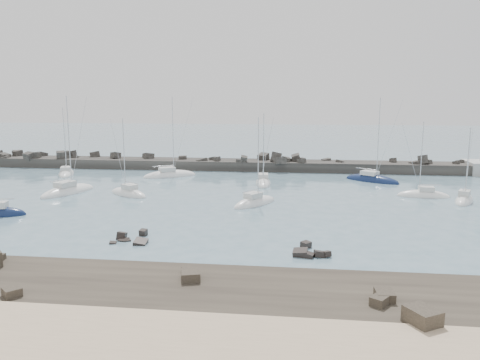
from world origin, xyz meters
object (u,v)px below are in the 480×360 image
sailboat_4 (128,194)px  sailboat_7 (372,180)px  sailboat_5 (263,183)px  sailboat_8 (423,196)px  sailboat_3 (170,176)px  sailboat_0 (66,174)px  sailboat_2 (68,192)px  sailboat_6 (255,203)px  sailboat_10 (464,201)px

sailboat_4 → sailboat_7: sailboat_7 is taller
sailboat_5 → sailboat_8: bearing=-17.3°
sailboat_3 → sailboat_0: bearing=-179.1°
sailboat_2 → sailboat_8: sailboat_2 is taller
sailboat_8 → sailboat_7: bearing=113.3°
sailboat_2 → sailboat_6: (27.89, -4.08, -0.00)m
sailboat_3 → sailboat_6: 26.53m
sailboat_2 → sailboat_3: bearing=56.3°
sailboat_3 → sailboat_7: sailboat_3 is taller
sailboat_5 → sailboat_8: 24.29m
sailboat_0 → sailboat_7: sailboat_7 is taller
sailboat_0 → sailboat_3: size_ratio=0.87×
sailboat_8 → sailboat_10: bearing=-31.1°
sailboat_6 → sailboat_10: 28.24m
sailboat_0 → sailboat_4: (17.66, -16.21, 0.01)m
sailboat_2 → sailboat_7: (45.89, 15.73, -0.01)m
sailboat_4 → sailboat_3: bearing=84.6°
sailboat_6 → sailboat_4: bearing=168.4°
sailboat_3 → sailboat_10: (44.84, -15.44, 0.02)m
sailboat_8 → sailboat_2: bearing=-176.0°
sailboat_6 → sailboat_7: (18.00, 19.81, -0.01)m
sailboat_2 → sailboat_6: bearing=-8.3°
sailboat_5 → sailboat_10: sailboat_5 is taller
sailboat_7 → sailboat_10: (9.80, -14.91, 0.02)m
sailboat_0 → sailboat_4: sailboat_0 is taller
sailboat_7 → sailboat_8: bearing=-66.7°
sailboat_6 → sailboat_5: bearing=89.8°
sailboat_0 → sailboat_8: (59.50, -12.37, 0.00)m
sailboat_4 → sailboat_10: size_ratio=1.09×
sailboat_3 → sailboat_5: bearing=-17.7°
sailboat_5 → sailboat_10: bearing=-19.8°
sailboat_7 → sailboat_3: bearing=179.1°
sailboat_4 → sailboat_5: sailboat_5 is taller
sailboat_8 → sailboat_10: sailboat_8 is taller
sailboat_4 → sailboat_7: size_ratio=0.80×
sailboat_3 → sailboat_8: sailboat_3 is taller
sailboat_5 → sailboat_4: bearing=-149.3°
sailboat_3 → sailboat_7: 35.04m
sailboat_3 → sailboat_4: 16.59m
sailboat_5 → sailboat_0: bearing=171.9°
sailboat_8 → sailboat_3: bearing=162.5°
sailboat_0 → sailboat_7: (54.27, -0.22, 0.01)m
sailboat_2 → sailboat_7: sailboat_2 is taller
sailboat_0 → sailboat_6: 41.43m
sailboat_0 → sailboat_10: 65.83m
sailboat_2 → sailboat_6: sailboat_2 is taller
sailboat_3 → sailboat_8: 42.22m
sailboat_4 → sailboat_5: 21.68m
sailboat_4 → sailboat_6: 18.99m
sailboat_4 → sailboat_10: sailboat_4 is taller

